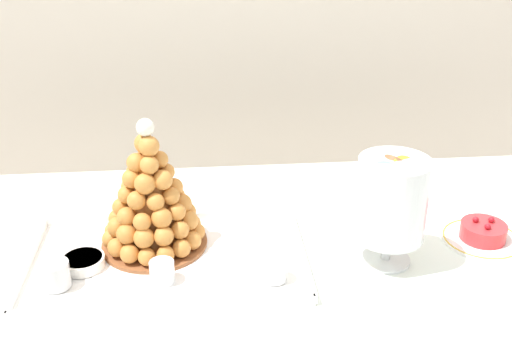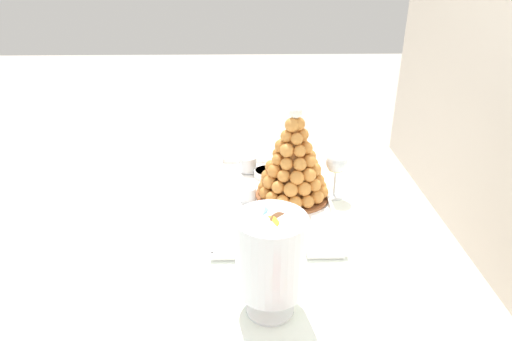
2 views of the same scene
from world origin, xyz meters
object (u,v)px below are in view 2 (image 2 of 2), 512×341
at_px(croquembouche, 294,164).
at_px(dessert_cup_left, 248,164).
at_px(dessert_cup_centre, 243,235).
at_px(creme_brulee_ramekin, 267,173).
at_px(dessert_cup_mid_left, 248,194).
at_px(macaron_goblet, 271,255).
at_px(serving_tray, 273,202).
at_px(wine_glass, 336,164).

xyz_separation_m(croquembouche, dessert_cup_left, (-0.18, -0.14, -0.09)).
bearing_deg(croquembouche, dessert_cup_centre, -31.89).
bearing_deg(dessert_cup_centre, creme_brulee_ramekin, 168.34).
xyz_separation_m(croquembouche, creme_brulee_ramekin, (-0.14, -0.07, -0.10)).
relative_size(dessert_cup_mid_left, macaron_goblet, 0.20).
relative_size(serving_tray, dessert_cup_mid_left, 11.65).
bearing_deg(creme_brulee_ramekin, dessert_cup_mid_left, -21.91).
height_order(dessert_cup_mid_left, macaron_goblet, macaron_goblet).
bearing_deg(croquembouche, creme_brulee_ramekin, -152.97).
distance_m(croquembouche, dessert_cup_centre, 0.30).
bearing_deg(dessert_cup_centre, serving_tray, 157.23).
relative_size(dessert_cup_mid_left, creme_brulee_ramekin, 0.56).
relative_size(croquembouche, dessert_cup_mid_left, 5.92).
xyz_separation_m(dessert_cup_left, wine_glass, (0.17, 0.27, 0.08)).
relative_size(dessert_cup_left, wine_glass, 0.38).
height_order(croquembouche, dessert_cup_centre, croquembouche).
xyz_separation_m(serving_tray, croquembouche, (-0.03, 0.06, 0.11)).
height_order(dessert_cup_left, creme_brulee_ramekin, dessert_cup_left).
bearing_deg(serving_tray, dessert_cup_mid_left, -94.29).
distance_m(dessert_cup_centre, wine_glass, 0.39).
xyz_separation_m(serving_tray, wine_glass, (-0.04, 0.19, 0.11)).
height_order(dessert_cup_left, wine_glass, wine_glass).
bearing_deg(croquembouche, wine_glass, 94.07).
bearing_deg(dessert_cup_left, wine_glass, 57.06).
relative_size(creme_brulee_ramekin, wine_glass, 0.59).
bearing_deg(dessert_cup_centre, dessert_cup_left, 177.79).
bearing_deg(macaron_goblet, dessert_cup_left, -176.49).
distance_m(creme_brulee_ramekin, wine_glass, 0.26).
height_order(serving_tray, croquembouche, croquembouche).
bearing_deg(serving_tray, dessert_cup_centre, -22.77).
xyz_separation_m(croquembouche, macaron_goblet, (0.49, -0.09, 0.02)).
relative_size(creme_brulee_ramekin, macaron_goblet, 0.36).
distance_m(serving_tray, croquembouche, 0.13).
height_order(dessert_cup_centre, macaron_goblet, macaron_goblet).
height_order(dessert_cup_left, macaron_goblet, macaron_goblet).
bearing_deg(macaron_goblet, creme_brulee_ramekin, 178.01).
distance_m(croquembouche, creme_brulee_ramekin, 0.19).
height_order(croquembouche, creme_brulee_ramekin, croquembouche).
bearing_deg(macaron_goblet, wine_glass, 155.56).
xyz_separation_m(serving_tray, creme_brulee_ramekin, (-0.17, -0.01, 0.01)).
relative_size(dessert_cup_mid_left, wine_glass, 0.33).
xyz_separation_m(dessert_cup_left, dessert_cup_mid_left, (0.21, -0.00, -0.00)).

